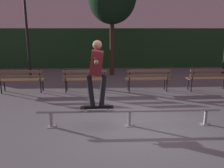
{
  "coord_description": "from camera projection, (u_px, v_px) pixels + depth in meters",
  "views": [
    {
      "loc": [
        -0.63,
        -5.21,
        2.31
      ],
      "look_at": [
        -0.39,
        0.8,
        0.85
      ],
      "focal_mm": 37.19,
      "sensor_mm": 36.0,
      "label": 1
    }
  ],
  "objects": [
    {
      "name": "grind_rail",
      "position": [
        130.0,
        113.0,
        5.55
      ],
      "size": [
        4.4,
        0.18,
        0.4
      ],
      "color": "#9E9EA3",
      "rests_on": "ground"
    },
    {
      "name": "park_bench_right_center",
      "position": [
        148.0,
        77.0,
        8.55
      ],
      "size": [
        1.61,
        0.46,
        0.88
      ],
      "color": "black",
      "rests_on": "ground"
    },
    {
      "name": "park_bench_left_center",
      "position": [
        85.0,
        78.0,
        8.46
      ],
      "size": [
        1.61,
        0.46,
        0.88
      ],
      "color": "black",
      "rests_on": "ground"
    },
    {
      "name": "hedge_backdrop",
      "position": [
        113.0,
        48.0,
        14.04
      ],
      "size": [
        24.0,
        1.2,
        2.29
      ],
      "primitive_type": "cube",
      "color": "#234C28",
      "rests_on": "ground"
    },
    {
      "name": "park_bench_rightmost",
      "position": [
        209.0,
        77.0,
        8.64
      ],
      "size": [
        1.61,
        0.46,
        0.88
      ],
      "color": "black",
      "rests_on": "ground"
    },
    {
      "name": "lamp_post_left",
      "position": [
        26.0,
        24.0,
        10.11
      ],
      "size": [
        0.32,
        0.32,
        3.9
      ],
      "color": "black",
      "rests_on": "ground"
    },
    {
      "name": "ground_plane",
      "position": [
        129.0,
        126.0,
        5.63
      ],
      "size": [
        90.0,
        90.0,
        0.0
      ],
      "primitive_type": "plane",
      "color": "slate"
    },
    {
      "name": "park_bench_leftmost",
      "position": [
        21.0,
        78.0,
        8.37
      ],
      "size": [
        1.61,
        0.46,
        0.88
      ],
      "color": "black",
      "rests_on": "ground"
    },
    {
      "name": "skateboarder",
      "position": [
        96.0,
        68.0,
        5.26
      ],
      "size": [
        0.62,
        1.41,
        1.56
      ],
      "color": "black",
      "rests_on": "skateboard"
    },
    {
      "name": "skateboard",
      "position": [
        97.0,
        107.0,
        5.48
      ],
      "size": [
        0.79,
        0.23,
        0.09
      ],
      "color": "black",
      "rests_on": "grind_rail"
    }
  ]
}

